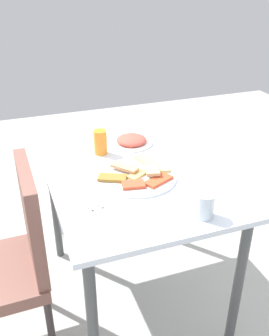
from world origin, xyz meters
The scene contains 10 objects.
ground_plane centered at (0.00, 0.00, 0.00)m, with size 6.00×6.00×0.00m, color #AFAFA7.
dining_table centered at (0.00, 0.00, 0.67)m, with size 1.03×0.76×0.77m.
dining_chair centered at (-0.08, 0.58, 0.51)m, with size 0.43×0.43×0.91m.
pide_platter centered at (-0.06, -0.01, 0.78)m, with size 0.35×0.36×0.04m.
salad_plate_greens centered at (0.29, -0.10, 0.79)m, with size 0.22×0.22×0.04m.
soda_can centered at (0.23, 0.09, 0.83)m, with size 0.07×0.07×0.12m, color orange.
drinking_glass centered at (-0.42, -0.14, 0.82)m, with size 0.07×0.07×0.10m, color silver.
paper_napkin centered at (-0.15, 0.26, 0.77)m, with size 0.14×0.14×0.00m, color white.
fork centered at (-0.15, 0.24, 0.78)m, with size 0.19×0.01×0.01m, color silver.
spoon centered at (-0.15, 0.28, 0.78)m, with size 0.20×0.01×0.01m, color silver.
Camera 1 is at (-1.44, 0.50, 1.61)m, focal length 40.66 mm.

